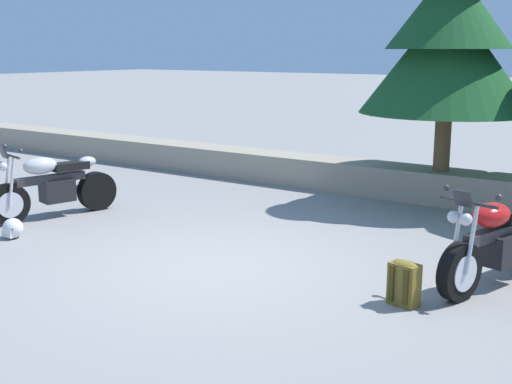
{
  "coord_description": "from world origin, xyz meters",
  "views": [
    {
      "loc": [
        4.72,
        -6.06,
        2.54
      ],
      "look_at": [
        -0.3,
        1.2,
        0.65
      ],
      "focal_mm": 46.54,
      "sensor_mm": 36.0,
      "label": 1
    }
  ],
  "objects": [
    {
      "name": "ground_plane",
      "position": [
        0.0,
        0.0,
        0.0
      ],
      "size": [
        120.0,
        120.0,
        0.0
      ],
      "primitive_type": "plane",
      "color": "gray"
    },
    {
      "name": "stone_wall",
      "position": [
        0.0,
        4.8,
        0.28
      ],
      "size": [
        36.0,
        0.8,
        0.55
      ],
      "primitive_type": "cube",
      "color": "gray",
      "rests_on": "ground"
    },
    {
      "name": "motorcycle_silver_near_left",
      "position": [
        -3.56,
        0.38,
        0.49
      ],
      "size": [
        0.82,
        2.04,
        1.18
      ],
      "color": "black",
      "rests_on": "ground"
    },
    {
      "name": "motorcycle_red_centre",
      "position": [
        2.94,
        1.14,
        0.49
      ],
      "size": [
        0.87,
        2.02,
        1.18
      ],
      "color": "black",
      "rests_on": "ground"
    },
    {
      "name": "rider_backpack",
      "position": [
        2.33,
        0.04,
        0.24
      ],
      "size": [
        0.33,
        0.3,
        0.47
      ],
      "color": "brown",
      "rests_on": "ground"
    },
    {
      "name": "rider_helmet",
      "position": [
        -3.06,
        -0.72,
        0.14
      ],
      "size": [
        0.28,
        0.28,
        0.28
      ],
      "color": "silver",
      "rests_on": "ground"
    },
    {
      "name": "pine_tree_far_left",
      "position": [
        1.04,
        4.74,
        2.75
      ],
      "size": [
        2.81,
        2.81,
        3.87
      ],
      "color": "brown",
      "rests_on": "stone_wall"
    }
  ]
}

